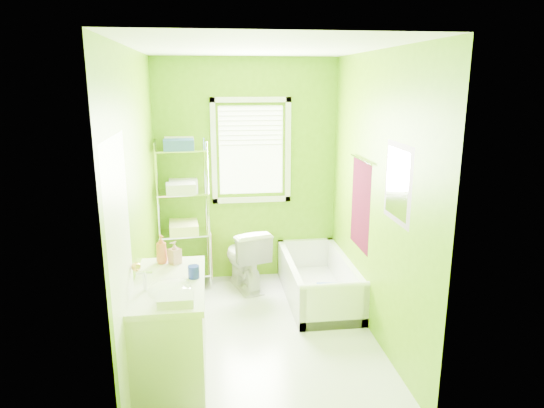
{
  "coord_description": "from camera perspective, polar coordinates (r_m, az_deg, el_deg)",
  "views": [
    {
      "loc": [
        -0.44,
        -4.13,
        2.34
      ],
      "look_at": [
        0.14,
        0.25,
        1.21
      ],
      "focal_mm": 32.0,
      "sensor_mm": 36.0,
      "label": 1
    }
  ],
  "objects": [
    {
      "name": "toilet",
      "position": [
        5.6,
        -3.18,
        -6.31
      ],
      "size": [
        0.59,
        0.8,
        0.73
      ],
      "primitive_type": "imported",
      "rotation": [
        0.0,
        0.0,
        3.42
      ],
      "color": "white",
      "rests_on": "ground"
    },
    {
      "name": "window",
      "position": [
        5.63,
        -2.47,
        6.92
      ],
      "size": [
        0.92,
        0.05,
        1.22
      ],
      "color": "white",
      "rests_on": "ground"
    },
    {
      "name": "ground",
      "position": [
        4.77,
        -1.3,
        -15.04
      ],
      "size": [
        2.9,
        2.9,
        0.0
      ],
      "primitive_type": "plane",
      "color": "silver",
      "rests_on": "ground"
    },
    {
      "name": "wire_shelf_unit",
      "position": [
        5.56,
        -10.34,
        0.77
      ],
      "size": [
        0.61,
        0.48,
        1.73
      ],
      "color": "silver",
      "rests_on": "ground"
    },
    {
      "name": "vanity",
      "position": [
        4.06,
        -11.83,
        -13.94
      ],
      "size": [
        0.56,
        1.09,
        1.07
      ],
      "color": "silver",
      "rests_on": "ground"
    },
    {
      "name": "door",
      "position": [
        3.46,
        -17.06,
        -9.1
      ],
      "size": [
        0.09,
        0.8,
        2.0
      ],
      "color": "white",
      "rests_on": "ground"
    },
    {
      "name": "room_envelope",
      "position": [
        4.23,
        -1.42,
        3.53
      ],
      "size": [
        2.14,
        2.94,
        2.62
      ],
      "color": "#5B9207",
      "rests_on": "ground"
    },
    {
      "name": "right_wall_decor",
      "position": [
        4.49,
        11.89,
        0.89
      ],
      "size": [
        0.04,
        1.48,
        1.17
      ],
      "color": "#480819",
      "rests_on": "ground"
    },
    {
      "name": "bathtub",
      "position": [
        5.41,
        5.46,
        -9.57
      ],
      "size": [
        0.68,
        1.47,
        0.47
      ],
      "color": "white",
      "rests_on": "ground"
    }
  ]
}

